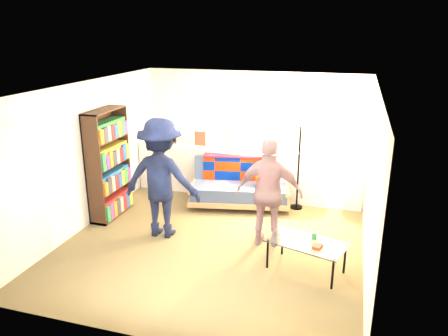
# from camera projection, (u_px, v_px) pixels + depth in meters

# --- Properties ---
(ground) EXTENTS (5.00, 5.00, 0.00)m
(ground) POSITION_uv_depth(u_px,v_px,m) (217.00, 237.00, 7.01)
(ground) COLOR brown
(ground) RESTS_ON ground
(room_shell) EXTENTS (4.60, 5.05, 2.45)m
(room_shell) POSITION_uv_depth(u_px,v_px,m) (225.00, 130.00, 6.92)
(room_shell) COLOR silver
(room_shell) RESTS_ON ground
(half_wall_ledge) EXTENTS (4.45, 0.15, 1.00)m
(half_wall_ledge) POSITION_uv_depth(u_px,v_px,m) (245.00, 174.00, 8.50)
(half_wall_ledge) COLOR silver
(half_wall_ledge) RESTS_ON ground
(ledge_decor) EXTENTS (2.97, 0.02, 0.45)m
(ledge_decor) POSITION_uv_depth(u_px,v_px,m) (233.00, 139.00, 8.33)
(ledge_decor) COLOR brown
(ledge_decor) RESTS_ON half_wall_ledge
(futon_sofa) EXTENTS (1.98, 1.21, 0.79)m
(futon_sofa) POSITION_uv_depth(u_px,v_px,m) (240.00, 186.00, 8.20)
(futon_sofa) COLOR #A67B50
(futon_sofa) RESTS_ON ground
(bookshelf) EXTENTS (0.32, 0.95, 1.91)m
(bookshelf) POSITION_uv_depth(u_px,v_px,m) (109.00, 167.00, 7.60)
(bookshelf) COLOR #321D10
(bookshelf) RESTS_ON ground
(coffee_table) EXTENTS (1.17, 0.86, 0.54)m
(coffee_table) POSITION_uv_depth(u_px,v_px,m) (307.00, 244.00, 5.94)
(coffee_table) COLOR black
(coffee_table) RESTS_ON ground
(floor_lamp) EXTENTS (0.38, 0.31, 1.64)m
(floor_lamp) POSITION_uv_depth(u_px,v_px,m) (300.00, 147.00, 7.83)
(floor_lamp) COLOR black
(floor_lamp) RESTS_ON ground
(person_left) EXTENTS (1.26, 0.75, 1.92)m
(person_left) POSITION_uv_depth(u_px,v_px,m) (161.00, 178.00, 6.84)
(person_left) COLOR black
(person_left) RESTS_ON ground
(person_right) EXTENTS (1.02, 0.47, 1.70)m
(person_right) POSITION_uv_depth(u_px,v_px,m) (269.00, 193.00, 6.55)
(person_right) COLOR #C47F8D
(person_right) RESTS_ON ground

